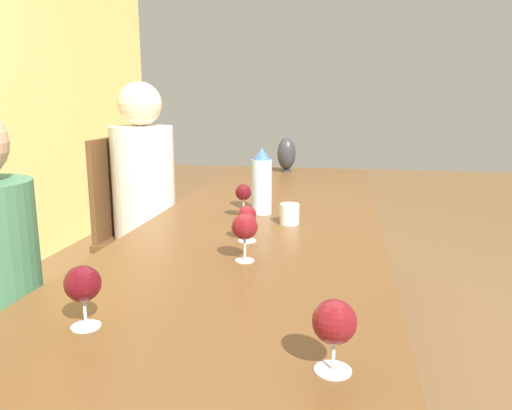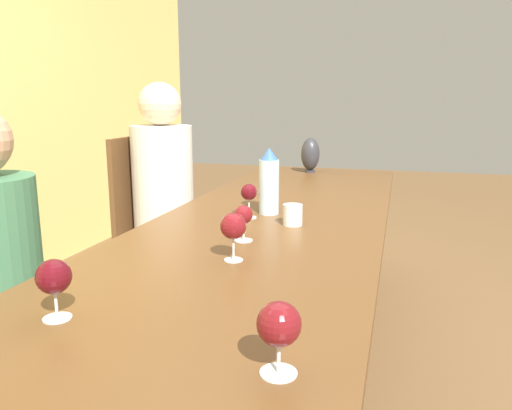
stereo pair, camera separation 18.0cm
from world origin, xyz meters
The scene contains 12 objects.
ground_plane centered at (0.00, 0.00, 0.00)m, with size 14.00×14.00×0.00m, color brown.
dining_table centered at (0.00, 0.00, 0.68)m, with size 3.10×0.91×0.74m.
water_bottle centered at (0.12, 0.03, 0.88)m, with size 0.08×0.08×0.28m.
water_tumbler centered at (-0.04, -0.11, 0.78)m, with size 0.08×0.08×0.08m.
vase centered at (1.35, 0.07, 0.86)m, with size 0.12×0.12×0.23m.
wine_glass_0 centered at (0.02, 0.09, 0.85)m, with size 0.07×0.07×0.14m.
wine_glass_1 centered at (-1.01, 0.22, 0.84)m, with size 0.08×0.08×0.14m.
wine_glass_3 centered at (-1.09, -0.30, 0.84)m, with size 0.08×0.08×0.13m.
wine_glass_4 centered at (-0.51, -0.03, 0.85)m, with size 0.08×0.08×0.15m.
wine_glass_5 centered at (-0.30, 0.01, 0.83)m, with size 0.06×0.06×0.12m.
chair_far centered at (0.59, 0.83, 0.54)m, with size 0.44×0.44×1.01m.
person_far centered at (0.59, 0.74, 0.71)m, with size 0.33×0.33×1.31m.
Camera 1 is at (-1.91, -0.31, 1.22)m, focal length 35.00 mm.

